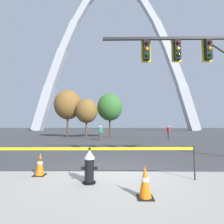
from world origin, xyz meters
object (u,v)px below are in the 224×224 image
Objects in this scene: traffic_signal_gantry at (218,64)px; pedestrian_walking_left at (101,132)px; traffic_cone_by_hydrant at (40,164)px; traffic_cone_mid_sidewalk at (145,182)px; fire_hydrant at (89,166)px; monument_arch at (115,62)px; pedestrian_standing_center at (100,133)px; pedestrian_walking_right at (169,132)px.

traffic_signal_gantry reaches higher than pedestrian_walking_left.
traffic_cone_by_hydrant is 8.42m from traffic_signal_gantry.
traffic_cone_mid_sidewalk is at bearing -28.88° from traffic_cone_by_hydrant.
fire_hydrant is 0.02× the size of monument_arch.
traffic_signal_gantry reaches higher than pedestrian_standing_center.
traffic_cone_by_hydrant is 55.72m from monument_arch.
pedestrian_walking_left reaches higher than traffic_cone_mid_sidewalk.
monument_arch is at bearing 100.14° from pedestrian_walking_right.
traffic_cone_mid_sidewalk is 57.24m from monument_arch.
pedestrian_standing_center is (-0.97, 14.48, 0.35)m from fire_hydrant.
traffic_cone_by_hydrant is 0.01× the size of monument_arch.
traffic_cone_by_hydrant is 0.46× the size of pedestrian_walking_left.
monument_arch is at bearing 89.18° from fire_hydrant.
monument_arch is at bearing 95.41° from traffic_signal_gantry.
pedestrian_walking_left is (0.78, 14.81, 0.46)m from traffic_cone_by_hydrant.
traffic_signal_gantry is at bearing 43.29° from traffic_cone_mid_sidewalk.
pedestrian_walking_right reaches higher than traffic_cone_by_hydrant.
traffic_cone_mid_sidewalk is at bearing -136.71° from traffic_signal_gantry.
pedestrian_walking_right is (7.10, 16.18, 0.35)m from fire_hydrant.
monument_arch is 43.21m from pedestrian_standing_center.
pedestrian_walking_right reaches higher than fire_hydrant.
traffic_signal_gantry is at bearing -84.59° from monument_arch.
traffic_signal_gantry is at bearing -63.70° from pedestrian_walking_left.
pedestrian_standing_center is (-6.35, 11.71, -3.59)m from traffic_signal_gantry.
pedestrian_walking_right is at bearing 82.68° from traffic_signal_gantry.
fire_hydrant is 15.56m from pedestrian_walking_left.
monument_arch is 42.30m from pedestrian_walking_left.
traffic_cone_mid_sidewalk is at bearing -108.40° from pedestrian_walking_right.
traffic_signal_gantry reaches higher than traffic_cone_by_hydrant.
pedestrian_walking_right is (6.36, -35.58, -21.77)m from monument_arch.
pedestrian_standing_center is at bearing 86.90° from traffic_cone_by_hydrant.
pedestrian_standing_center is (-0.04, -1.05, 0.00)m from pedestrian_walking_left.
traffic_cone_by_hydrant is at bearing 151.12° from traffic_cone_mid_sidewalk.
fire_hydrant is 1.86m from traffic_cone_by_hydrant.
traffic_signal_gantry is 14.68m from pedestrian_walking_left.
monument_arch reaches higher than pedestrian_walking_right.
traffic_cone_by_hydrant is 17.80m from pedestrian_walking_right.
traffic_cone_mid_sidewalk is (1.39, -0.99, -0.11)m from fire_hydrant.
traffic_signal_gantry reaches higher than pedestrian_walking_right.
pedestrian_walking_left is (-0.93, 15.53, 0.35)m from fire_hydrant.
pedestrian_standing_center is 1.00× the size of pedestrian_walking_right.
fire_hydrant is 17.68m from pedestrian_walking_right.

